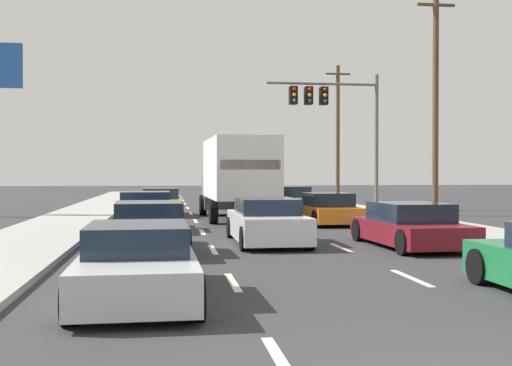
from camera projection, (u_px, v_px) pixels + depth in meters
ground_plane at (229, 216)px, 29.93m from camera, size 140.00×140.00×0.00m
sidewalk_right at (409, 221)px, 25.91m from camera, size 3.01×80.00×0.14m
sidewalk_left at (62, 224)px, 24.05m from camera, size 3.01×80.00×0.14m
lane_markings at (231, 217)px, 29.33m from camera, size 3.54×57.00×0.01m
car_yellow at (160, 203)px, 30.05m from camera, size 2.06×4.61×1.28m
car_blue at (146, 213)px, 22.39m from camera, size 1.98×4.06×1.34m
car_navy at (148, 229)px, 16.27m from camera, size 2.05×4.73×1.28m
car_silver at (138, 264)px, 10.26m from camera, size 1.93×4.60×1.18m
box_truck at (237, 173)px, 27.34m from camera, size 2.81×7.94×3.38m
car_white at (267, 222)px, 18.24m from camera, size 1.93×4.55×1.28m
car_tan at (291, 201)px, 31.74m from camera, size 1.89×4.06×1.33m
car_orange at (327, 210)px, 25.04m from camera, size 2.07×4.19×1.22m
car_maroon at (410, 226)px, 17.37m from camera, size 2.13×4.49×1.19m
traffic_signal_mast at (328, 107)px, 34.67m from camera, size 6.15×0.69×7.31m
utility_pole_mid at (435, 101)px, 29.84m from camera, size 1.80×0.28×10.34m
utility_pole_far at (338, 131)px, 46.80m from camera, size 1.80×0.28×9.74m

